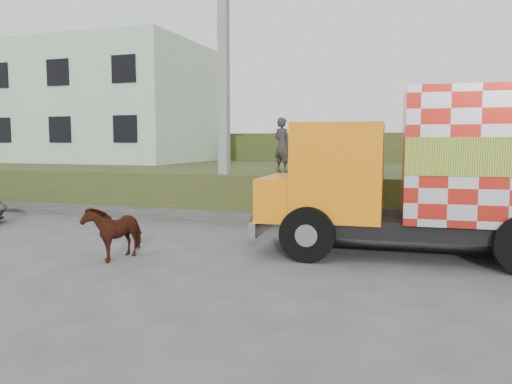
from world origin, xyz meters
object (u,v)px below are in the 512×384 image
(cargo_truck, at_px, (469,172))
(utility_pole, at_px, (224,92))
(cow, at_px, (114,231))
(pedestrian, at_px, (282,145))

(cargo_truck, bearing_deg, utility_pole, 152.12)
(cow, height_order, pedestrian, pedestrian)
(cow, bearing_deg, utility_pole, 93.85)
(utility_pole, relative_size, cargo_truck, 0.97)
(pedestrian, bearing_deg, cow, 100.92)
(utility_pole, height_order, cow, utility_pole)
(utility_pole, distance_m, cow, 6.61)
(utility_pole, bearing_deg, pedestrian, 46.93)
(utility_pole, distance_m, pedestrian, 2.72)
(utility_pole, height_order, pedestrian, utility_pole)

